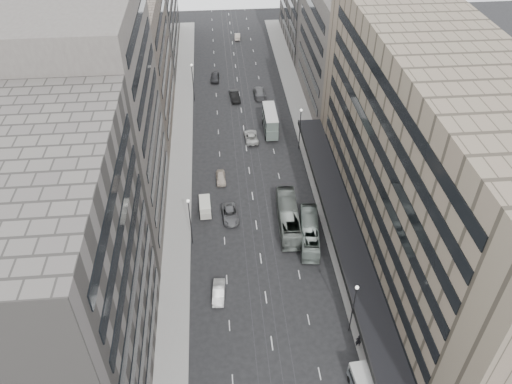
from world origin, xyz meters
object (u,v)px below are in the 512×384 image
object	(u,v)px
bus_near	(310,232)
sedan_1	(219,292)
double_decker	(270,121)
panel_van	(205,207)
bus_far	(288,217)
sedan_2	(230,214)
pedestrian	(358,341)

from	to	relation	value
bus_near	sedan_1	distance (m)	16.56
double_decker	panel_van	size ratio (longest dim) A/B	2.12
sedan_1	panel_van	bearing A→B (deg)	100.01
bus_far	panel_van	bearing A→B (deg)	-14.87
sedan_2	pedestrian	xyz separation A→B (m)	(14.12, -24.31, 0.41)
sedan_1	pedestrian	bearing A→B (deg)	-24.53
bus_near	sedan_2	bearing A→B (deg)	-19.36
bus_far	pedestrian	bearing A→B (deg)	106.45
panel_van	pedestrian	world-z (taller)	panel_van
pedestrian	double_decker	bearing A→B (deg)	-82.30
double_decker	bus_near	bearing A→B (deg)	-85.03
sedan_2	sedan_1	bearing A→B (deg)	-103.21
pedestrian	sedan_1	bearing A→B (deg)	-27.54
bus_far	sedan_2	size ratio (longest dim) A/B	2.33
panel_van	sedan_2	bearing A→B (deg)	-22.94
sedan_1	sedan_2	xyz separation A→B (m)	(2.23, 15.18, 0.00)
bus_near	panel_van	xyz separation A→B (m)	(-15.22, 7.29, -0.17)
bus_near	sedan_1	xyz separation A→B (m)	(-13.66, -9.34, -0.76)
bus_near	double_decker	size ratio (longest dim) A/B	1.30
sedan_2	pedestrian	size ratio (longest dim) A/B	2.65
double_decker	bus_far	bearing A→B (deg)	-90.18
sedan_1	pedestrian	xyz separation A→B (m)	(16.36, -9.13, 0.41)
panel_van	sedan_2	xyz separation A→B (m)	(3.80, -1.44, -0.59)
bus_near	panel_van	size ratio (longest dim) A/B	2.76
panel_van	sedan_2	distance (m)	4.11
bus_far	sedan_2	distance (m)	9.14
double_decker	sedan_1	world-z (taller)	double_decker
panel_van	sedan_1	distance (m)	16.71
bus_near	panel_van	bearing A→B (deg)	-17.85
bus_near	panel_van	world-z (taller)	bus_near
panel_van	double_decker	bearing A→B (deg)	58.71
bus_far	double_decker	world-z (taller)	double_decker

